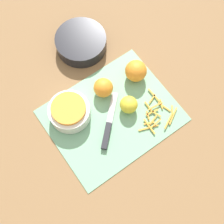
% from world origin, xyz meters
% --- Properties ---
extents(ground_plane, '(4.00, 4.00, 0.00)m').
position_xyz_m(ground_plane, '(0.00, 0.00, 0.00)').
color(ground_plane, olive).
extents(cutting_board, '(0.45, 0.36, 0.01)m').
position_xyz_m(cutting_board, '(0.00, 0.00, 0.00)').
color(cutting_board, '#75AD84').
rests_on(cutting_board, ground_plane).
extents(bowl_speckled, '(0.15, 0.15, 0.07)m').
position_xyz_m(bowl_speckled, '(-0.12, 0.09, 0.04)').
color(bowl_speckled, silver).
rests_on(bowl_speckled, cutting_board).
extents(bowl_dark, '(0.20, 0.20, 0.06)m').
position_xyz_m(bowl_dark, '(0.07, 0.31, 0.03)').
color(bowl_dark, black).
rests_on(bowl_dark, ground_plane).
extents(knife, '(0.17, 0.17, 0.02)m').
position_xyz_m(knife, '(-0.05, -0.04, 0.01)').
color(knife, '#232328').
rests_on(knife, cutting_board).
extents(orange_left, '(0.08, 0.08, 0.08)m').
position_xyz_m(orange_left, '(0.16, 0.08, 0.05)').
color(orange_left, orange).
rests_on(orange_left, cutting_board).
extents(orange_right, '(0.07, 0.07, 0.07)m').
position_xyz_m(orange_right, '(0.03, 0.09, 0.04)').
color(orange_right, orange).
rests_on(orange_right, cutting_board).
extents(lemon, '(0.06, 0.06, 0.06)m').
position_xyz_m(lemon, '(0.06, -0.01, 0.04)').
color(lemon, yellow).
rests_on(lemon, cutting_board).
extents(peel_pile, '(0.17, 0.16, 0.01)m').
position_xyz_m(peel_pile, '(0.13, -0.09, 0.01)').
color(peel_pile, gold).
rests_on(peel_pile, cutting_board).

